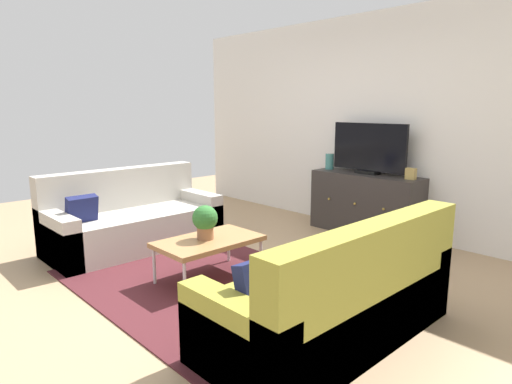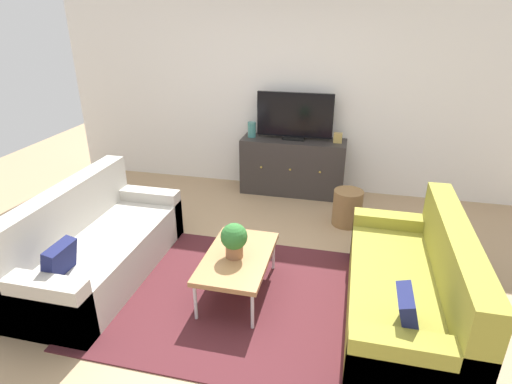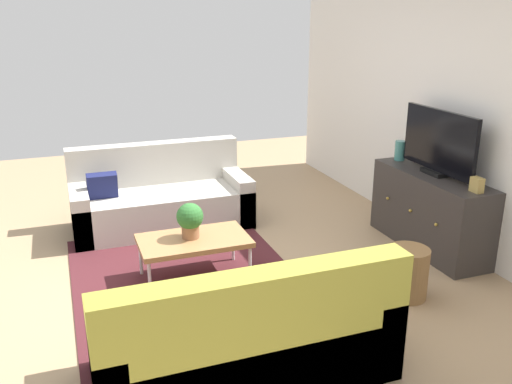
# 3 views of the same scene
# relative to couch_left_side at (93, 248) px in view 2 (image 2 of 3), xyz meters

# --- Properties ---
(ground_plane) EXTENTS (10.00, 10.00, 0.00)m
(ground_plane) POSITION_rel_couch_left_side_xyz_m (1.44, 0.10, -0.28)
(ground_plane) COLOR tan
(wall_back) EXTENTS (6.40, 0.12, 2.70)m
(wall_back) POSITION_rel_couch_left_side_xyz_m (1.44, 2.65, 1.07)
(wall_back) COLOR white
(wall_back) RESTS_ON ground_plane
(area_rug) EXTENTS (2.50, 1.90, 0.01)m
(area_rug) POSITION_rel_couch_left_side_xyz_m (1.44, -0.05, -0.28)
(area_rug) COLOR #4C1E23
(area_rug) RESTS_ON ground_plane
(couch_left_side) EXTENTS (0.84, 1.87, 0.87)m
(couch_left_side) POSITION_rel_couch_left_side_xyz_m (0.00, 0.00, 0.00)
(couch_left_side) COLOR #B2ADA3
(couch_left_side) RESTS_ON ground_plane
(couch_right_side) EXTENTS (0.84, 1.87, 0.87)m
(couch_right_side) POSITION_rel_couch_left_side_xyz_m (2.88, 0.00, 0.00)
(couch_right_side) COLOR olive
(couch_right_side) RESTS_ON ground_plane
(coffee_table) EXTENTS (0.55, 0.94, 0.39)m
(coffee_table) POSITION_rel_couch_left_side_xyz_m (1.41, 0.03, 0.07)
(coffee_table) COLOR #A37547
(coffee_table) RESTS_ON ground_plane
(potted_plant) EXTENTS (0.23, 0.23, 0.31)m
(potted_plant) POSITION_rel_couch_left_side_xyz_m (1.39, 0.01, 0.28)
(potted_plant) COLOR #936042
(potted_plant) RESTS_ON coffee_table
(tv_console) EXTENTS (1.38, 0.47, 0.75)m
(tv_console) POSITION_rel_couch_left_side_xyz_m (1.53, 2.37, 0.09)
(tv_console) COLOR #332D2B
(tv_console) RESTS_ON ground_plane
(flat_screen_tv) EXTENTS (0.99, 0.16, 0.62)m
(flat_screen_tv) POSITION_rel_couch_left_side_xyz_m (1.53, 2.39, 0.78)
(flat_screen_tv) COLOR black
(flat_screen_tv) RESTS_ON tv_console
(glass_vase) EXTENTS (0.11, 0.11, 0.21)m
(glass_vase) POSITION_rel_couch_left_side_xyz_m (0.96, 2.37, 0.57)
(glass_vase) COLOR teal
(glass_vase) RESTS_ON tv_console
(mantel_clock) EXTENTS (0.11, 0.07, 0.13)m
(mantel_clock) POSITION_rel_couch_left_side_xyz_m (2.10, 2.37, 0.54)
(mantel_clock) COLOR tan
(mantel_clock) RESTS_ON tv_console
(wicker_basket) EXTENTS (0.34, 0.34, 0.43)m
(wicker_basket) POSITION_rel_couch_left_side_xyz_m (2.30, 1.59, -0.07)
(wicker_basket) COLOR olive
(wicker_basket) RESTS_ON ground_plane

